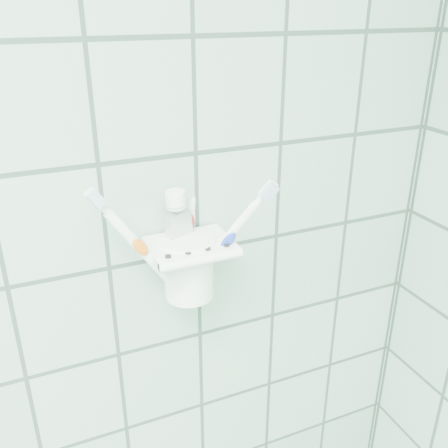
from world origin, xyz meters
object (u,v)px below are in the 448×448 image
Objects in this scene: holder_bracket at (190,247)px; toothbrush_orange at (181,225)px; cup at (188,265)px; toothbrush_blue at (185,228)px; toothpaste_tube at (183,231)px; toothbrush_pink at (181,228)px.

toothbrush_orange reaches higher than holder_bracket.
holder_bracket and cup have the same top height.
holder_bracket is 0.58× the size of toothbrush_orange.
toothbrush_orange reaches higher than toothbrush_blue.
holder_bracket is 0.76× the size of toothpaste_tube.
toothbrush_blue reaches higher than toothpaste_tube.
toothbrush_orange is (-0.01, -0.02, 0.01)m from toothbrush_blue.
holder_bracket is at bearing -106.39° from toothpaste_tube.
toothbrush_blue is 0.90× the size of toothbrush_orange.
toothbrush_orange reaches higher than cup.
toothbrush_blue is (0.02, 0.03, -0.01)m from toothbrush_pink.
cup is 0.46× the size of toothbrush_orange.
toothbrush_orange is (-0.01, -0.00, 0.07)m from cup.
toothbrush_pink is 1.32× the size of toothpaste_tube.
toothbrush_blue is at bearing -86.68° from toothpaste_tube.
toothbrush_pink is (-0.01, -0.01, 0.07)m from cup.
cup is 0.60× the size of toothpaste_tube.
toothbrush_blue is 0.01m from toothpaste_tube.
toothbrush_blue is at bearing 90.60° from holder_bracket.
toothbrush_pink is at bearing -92.01° from toothbrush_blue.
cup is 0.07m from toothbrush_pink.
toothbrush_blue reaches higher than holder_bracket.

